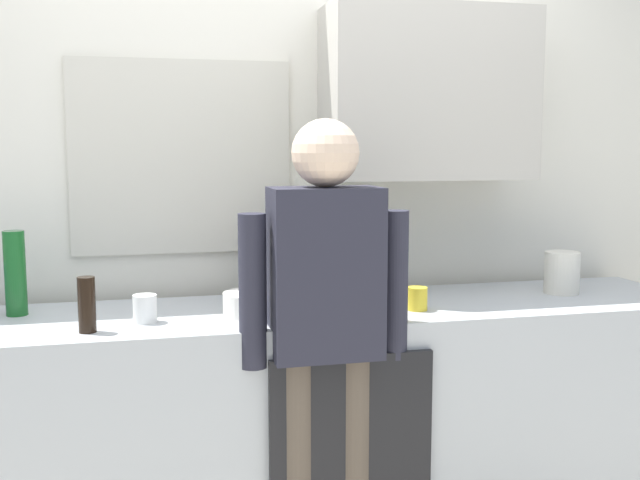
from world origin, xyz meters
name	(u,v)px	position (x,y,z in m)	size (l,w,h in m)	color
kitchen_counter	(306,428)	(0.00, 0.30, 0.46)	(3.07, 0.64, 0.92)	#B2B7BC
dishwasher_panel	(352,474)	(0.08, -0.03, 0.41)	(0.56, 0.02, 0.83)	black
back_wall_assembly	(299,184)	(0.06, 0.70, 1.36)	(4.67, 0.42, 2.60)	silver
coffee_maker	(289,260)	(-0.02, 0.52, 1.07)	(0.20, 0.20, 0.33)	black
bottle_dark_sauce	(87,305)	(-0.76, 0.11, 1.01)	(0.06, 0.06, 0.18)	black
bottle_green_wine	(15,273)	(-1.02, 0.43, 1.07)	(0.07, 0.07, 0.30)	#195923
bottle_olive_oil	(308,283)	(-0.03, 0.13, 1.04)	(0.06, 0.06, 0.25)	olive
bottle_clear_soda	(341,268)	(0.14, 0.32, 1.06)	(0.09, 0.09, 0.28)	#2D8C33
bottle_red_vinegar	(350,283)	(0.14, 0.18, 1.03)	(0.06, 0.06, 0.22)	maroon
cup_yellow_cup	(417,299)	(0.39, 0.17, 0.96)	(0.07, 0.07, 0.09)	yellow
cup_white_mug	(145,309)	(-0.58, 0.21, 0.97)	(0.08, 0.08, 0.10)	white
mixing_bowl	(254,303)	(-0.20, 0.24, 0.96)	(0.22, 0.22, 0.08)	white
storage_canister	(562,273)	(1.07, 0.33, 1.00)	(0.14, 0.14, 0.17)	silver
person_at_sink	(325,318)	(0.00, 0.00, 0.95)	(0.57, 0.22, 1.60)	brown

